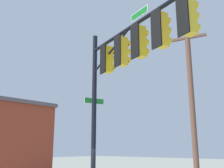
# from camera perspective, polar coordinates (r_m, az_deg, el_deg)

# --- Properties ---
(signal_pole_assembly) EXTENTS (5.95, 2.27, 7.48)m
(signal_pole_assembly) POSITION_cam_1_polar(r_m,az_deg,el_deg) (9.68, 3.30, 4.67)
(signal_pole_assembly) COLOR black
(signal_pole_assembly) RESTS_ON ground_plane
(utility_pole) EXTENTS (1.77, 0.56, 8.42)m
(utility_pole) POSITION_cam_1_polar(r_m,az_deg,el_deg) (12.95, 16.77, -4.72)
(utility_pole) COLOR brown
(utility_pole) RESTS_ON ground_plane
(brick_building) EXTENTS (7.05, 5.53, 6.32)m
(brick_building) POSITION_cam_1_polar(r_m,az_deg,el_deg) (25.32, -21.83, -11.16)
(brick_building) COLOR maroon
(brick_building) RESTS_ON ground_plane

